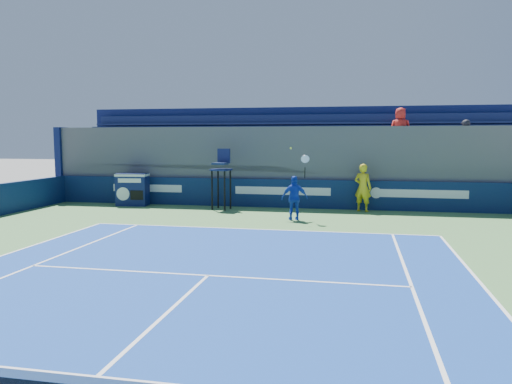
% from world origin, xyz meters
% --- Properties ---
extents(ball_person, '(0.81, 0.67, 1.90)m').
position_xyz_m(ball_person, '(3.27, 16.60, 0.96)').
color(ball_person, yellow).
rests_on(ball_person, apron).
extents(back_hoarding, '(20.40, 0.21, 1.20)m').
position_xyz_m(back_hoarding, '(0.00, 17.10, 0.60)').
color(back_hoarding, '#0C1C45').
rests_on(back_hoarding, ground).
extents(match_clock, '(1.39, 0.86, 1.40)m').
position_xyz_m(match_clock, '(-6.43, 16.45, 0.74)').
color(match_clock, '#0E184A').
rests_on(match_clock, ground).
extents(umpire_chair, '(0.81, 0.81, 2.48)m').
position_xyz_m(umpire_chair, '(-2.36, 16.09, 1.53)').
color(umpire_chair, black).
rests_on(umpire_chair, ground).
extents(tennis_player, '(1.01, 0.58, 2.57)m').
position_xyz_m(tennis_player, '(0.90, 13.94, 0.81)').
color(tennis_player, '#1639B2').
rests_on(tennis_player, apron).
extents(stadium_seating, '(21.00, 4.05, 4.40)m').
position_xyz_m(stadium_seating, '(0.01, 19.15, 1.84)').
color(stadium_seating, '#4D4D52').
rests_on(stadium_seating, ground).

